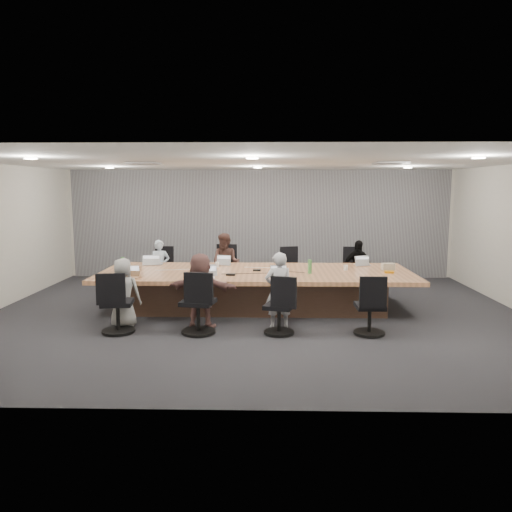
{
  "coord_description": "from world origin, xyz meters",
  "views": [
    {
      "loc": [
        0.23,
        -9.03,
        2.36
      ],
      "look_at": [
        0.0,
        0.4,
        1.05
      ],
      "focal_mm": 35.0,
      "sensor_mm": 36.0,
      "label": 1
    }
  ],
  "objects_px": {
    "chair_4": "(118,308)",
    "chair_7": "(370,311)",
    "laptop_5": "(205,278)",
    "laptop_0": "(154,264)",
    "chair_1": "(227,271)",
    "person_6": "(279,290)",
    "chair_0": "(163,273)",
    "stapler": "(276,272)",
    "person_1": "(226,264)",
    "bottle_clear": "(195,266)",
    "chair_2": "(287,274)",
    "chair_5": "(198,307)",
    "person_0": "(160,267)",
    "laptop_4": "(132,278)",
    "mug_brown": "(117,270)",
    "conference_table": "(256,288)",
    "chair_6": "(279,311)",
    "canvas_bag": "(388,267)",
    "snack_packet": "(389,272)",
    "bottle_green_right": "(310,267)",
    "laptop_6": "(278,278)",
    "bottle_green_left": "(123,263)",
    "person_3": "(357,267)",
    "person_5": "(201,290)",
    "laptop_3": "(362,265)",
    "chair_3": "(354,274)",
    "laptop_1": "(224,264)",
    "person_4": "(123,293)"
  },
  "relations": [
    {
      "from": "person_3",
      "to": "laptop_4",
      "type": "relative_size",
      "value": 4.22
    },
    {
      "from": "person_0",
      "to": "laptop_3",
      "type": "bearing_deg",
      "value": -13.14
    },
    {
      "from": "laptop_4",
      "to": "bottle_clear",
      "type": "distance_m",
      "value": 1.27
    },
    {
      "from": "person_4",
      "to": "snack_packet",
      "type": "distance_m",
      "value": 4.89
    },
    {
      "from": "bottle_green_left",
      "to": "canvas_bag",
      "type": "height_order",
      "value": "bottle_green_left"
    },
    {
      "from": "chair_7",
      "to": "chair_0",
      "type": "bearing_deg",
      "value": 139.18
    },
    {
      "from": "chair_6",
      "to": "snack_packet",
      "type": "xyz_separation_m",
      "value": [
        2.12,
        1.55,
        0.38
      ]
    },
    {
      "from": "laptop_5",
      "to": "laptop_0",
      "type": "bearing_deg",
      "value": 120.16
    },
    {
      "from": "chair_1",
      "to": "person_0",
      "type": "xyz_separation_m",
      "value": [
        -1.47,
        -0.35,
        0.16
      ]
    },
    {
      "from": "laptop_4",
      "to": "mug_brown",
      "type": "xyz_separation_m",
      "value": [
        -0.44,
        0.58,
        0.05
      ]
    },
    {
      "from": "person_0",
      "to": "bottle_green_left",
      "type": "bearing_deg",
      "value": -117.74
    },
    {
      "from": "chair_6",
      "to": "laptop_6",
      "type": "bearing_deg",
      "value": 106.78
    },
    {
      "from": "conference_table",
      "to": "person_0",
      "type": "height_order",
      "value": "person_0"
    },
    {
      "from": "laptop_1",
      "to": "snack_packet",
      "type": "height_order",
      "value": "snack_packet"
    },
    {
      "from": "chair_1",
      "to": "person_6",
      "type": "bearing_deg",
      "value": 116.85
    },
    {
      "from": "laptop_5",
      "to": "chair_1",
      "type": "bearing_deg",
      "value": 77.14
    },
    {
      "from": "laptop_0",
      "to": "chair_7",
      "type": "bearing_deg",
      "value": 142.45
    },
    {
      "from": "chair_5",
      "to": "person_6",
      "type": "distance_m",
      "value": 1.37
    },
    {
      "from": "bottle_green_left",
      "to": "laptop_6",
      "type": "bearing_deg",
      "value": -17.42
    },
    {
      "from": "chair_7",
      "to": "laptop_6",
      "type": "bearing_deg",
      "value": 147.49
    },
    {
      "from": "chair_0",
      "to": "laptop_3",
      "type": "bearing_deg",
      "value": 170.62
    },
    {
      "from": "bottle_green_right",
      "to": "snack_packet",
      "type": "distance_m",
      "value": 1.52
    },
    {
      "from": "stapler",
      "to": "bottle_clear",
      "type": "bearing_deg",
      "value": 174.41
    },
    {
      "from": "chair_1",
      "to": "person_6",
      "type": "xyz_separation_m",
      "value": [
        1.12,
        -3.05,
        0.21
      ]
    },
    {
      "from": "bottle_clear",
      "to": "stapler",
      "type": "bearing_deg",
      "value": -8.06
    },
    {
      "from": "laptop_1",
      "to": "person_4",
      "type": "height_order",
      "value": "person_4"
    },
    {
      "from": "person_1",
      "to": "chair_2",
      "type": "bearing_deg",
      "value": 27.87
    },
    {
      "from": "chair_1",
      "to": "person_5",
      "type": "relative_size",
      "value": 0.69
    },
    {
      "from": "chair_0",
      "to": "person_3",
      "type": "distance_m",
      "value": 4.39
    },
    {
      "from": "laptop_3",
      "to": "person_5",
      "type": "distance_m",
      "value": 3.77
    },
    {
      "from": "snack_packet",
      "to": "laptop_6",
      "type": "bearing_deg",
      "value": -162.89
    },
    {
      "from": "chair_5",
      "to": "mug_brown",
      "type": "height_order",
      "value": "chair_5"
    },
    {
      "from": "conference_table",
      "to": "person_6",
      "type": "relative_size",
      "value": 4.65
    },
    {
      "from": "laptop_6",
      "to": "bottle_clear",
      "type": "relative_size",
      "value": 1.3
    },
    {
      "from": "stapler",
      "to": "person_6",
      "type": "bearing_deg",
      "value": -86.01
    },
    {
      "from": "chair_5",
      "to": "laptop_5",
      "type": "relative_size",
      "value": 2.5
    },
    {
      "from": "chair_3",
      "to": "bottle_green_right",
      "type": "distance_m",
      "value": 2.33
    },
    {
      "from": "chair_3",
      "to": "snack_packet",
      "type": "distance_m",
      "value": 1.91
    },
    {
      "from": "laptop_3",
      "to": "person_5",
      "type": "relative_size",
      "value": 0.23
    },
    {
      "from": "chair_1",
      "to": "person_1",
      "type": "bearing_deg",
      "value": 96.75
    },
    {
      "from": "chair_6",
      "to": "person_6",
      "type": "xyz_separation_m",
      "value": [
        0.0,
        0.35,
        0.26
      ]
    },
    {
      "from": "chair_5",
      "to": "person_0",
      "type": "bearing_deg",
      "value": 123.65
    },
    {
      "from": "bottle_green_left",
      "to": "laptop_5",
      "type": "bearing_deg",
      "value": -28.71
    },
    {
      "from": "chair_6",
      "to": "canvas_bag",
      "type": "height_order",
      "value": "canvas_bag"
    },
    {
      "from": "chair_6",
      "to": "person_0",
      "type": "height_order",
      "value": "person_0"
    },
    {
      "from": "chair_4",
      "to": "chair_7",
      "type": "xyz_separation_m",
      "value": [
        4.07,
        0.0,
        -0.03
      ]
    },
    {
      "from": "laptop_0",
      "to": "snack_packet",
      "type": "relative_size",
      "value": 2.07
    },
    {
      "from": "person_1",
      "to": "bottle_clear",
      "type": "bearing_deg",
      "value": -94.52
    },
    {
      "from": "chair_5",
      "to": "laptop_0",
      "type": "relative_size",
      "value": 2.43
    },
    {
      "from": "chair_0",
      "to": "chair_5",
      "type": "distance_m",
      "value": 3.63
    }
  ]
}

